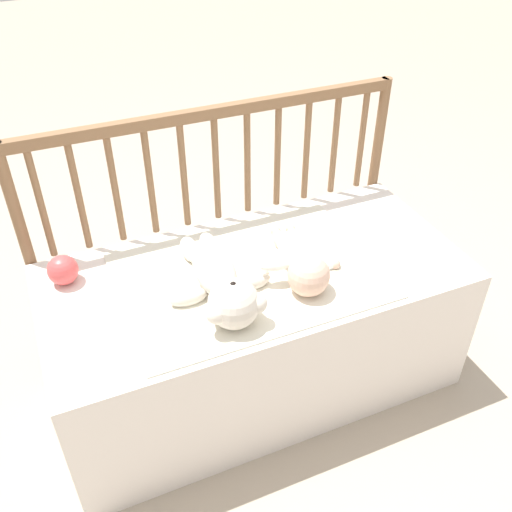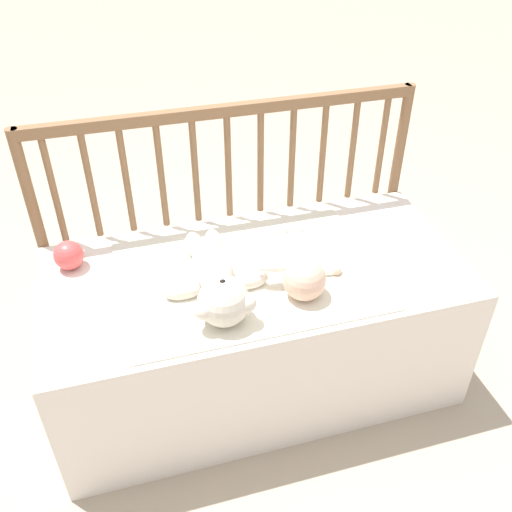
% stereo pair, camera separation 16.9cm
% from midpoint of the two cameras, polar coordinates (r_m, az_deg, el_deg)
% --- Properties ---
extents(ground_plane, '(12.00, 12.00, 0.00)m').
position_cam_midpoint_polar(ground_plane, '(2.07, -2.43, -12.02)').
color(ground_plane, tan).
extents(crib_mattress, '(1.29, 0.61, 0.48)m').
position_cam_midpoint_polar(crib_mattress, '(1.89, -2.62, -7.28)').
color(crib_mattress, white).
rests_on(crib_mattress, ground_plane).
extents(crib_rail, '(1.29, 0.04, 0.88)m').
position_cam_midpoint_polar(crib_rail, '(1.91, -6.51, 7.46)').
color(crib_rail, brown).
rests_on(crib_rail, ground_plane).
extents(blanket, '(0.77, 0.55, 0.01)m').
position_cam_midpoint_polar(blanket, '(1.72, -3.60, -1.97)').
color(blanket, silver).
rests_on(blanket, crib_mattress).
extents(teddy_bear, '(0.30, 0.46, 0.14)m').
position_cam_midpoint_polar(teddy_bear, '(1.61, -6.51, -2.78)').
color(teddy_bear, silver).
rests_on(teddy_bear, crib_mattress).
extents(baby, '(0.27, 0.37, 0.12)m').
position_cam_midpoint_polar(baby, '(1.69, 1.61, -0.62)').
color(baby, white).
rests_on(baby, crib_mattress).
extents(toy_ball, '(0.09, 0.09, 0.09)m').
position_cam_midpoint_polar(toy_ball, '(1.78, -21.37, -1.42)').
color(toy_ball, '#DB4C4C').
rests_on(toy_ball, crib_mattress).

